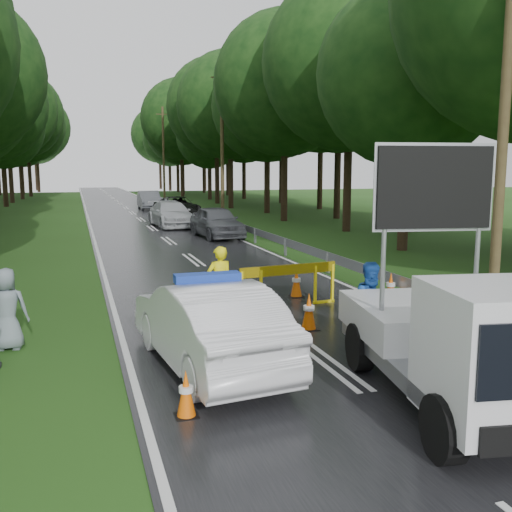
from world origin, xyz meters
name	(u,v)px	position (x,y,z in m)	size (l,w,h in m)	color
ground	(326,362)	(0.00, 0.00, 0.00)	(160.00, 160.00, 0.00)	#204012
road	(141,220)	(0.00, 30.00, 0.01)	(7.00, 140.00, 0.02)	black
guardrail	(196,211)	(3.70, 29.67, 0.55)	(0.12, 60.06, 0.70)	gray
utility_pole_near	(506,94)	(5.20, 2.00, 5.06)	(1.40, 0.24, 10.00)	#43351F
utility_pole_mid	(222,143)	(5.20, 28.00, 5.06)	(1.40, 0.24, 10.00)	#43351F
utility_pole_far	(164,153)	(5.20, 54.00, 5.06)	(1.40, 0.24, 10.00)	#43351F
police_sedan	(208,325)	(-2.04, 0.41, 0.75)	(2.09, 4.68, 1.64)	silver
work_truck	(465,341)	(0.98, -2.44, 1.02)	(2.81, 4.96, 3.74)	gray
barrier	(289,275)	(0.80, 4.00, 0.81)	(2.59, 0.34, 1.08)	yellow
officer	(220,283)	(-1.09, 3.44, 0.84)	(0.61, 0.40, 1.68)	#FFF40D
civilian	(372,305)	(1.16, 0.50, 0.84)	(0.81, 0.63, 1.67)	#194AA3
bystander_right	(7,309)	(-5.45, 2.50, 0.78)	(0.77, 0.50, 1.57)	gray
queue_car_first	(217,222)	(2.53, 18.68, 0.79)	(1.86, 4.61, 1.57)	#42444A
queue_car_second	(171,214)	(1.23, 24.68, 0.74)	(2.07, 5.09, 1.48)	#A6AAAE
queue_car_third	(177,207)	(2.60, 30.68, 0.74)	(2.46, 5.33, 1.48)	black
queue_car_fourth	(149,200)	(1.81, 39.93, 0.78)	(1.64, 4.70, 1.55)	#45484E
cone_near_left	(186,394)	(-2.78, -1.48, 0.33)	(0.32, 0.32, 0.68)	black
cone_center	(309,312)	(0.50, 2.00, 0.39)	(0.38, 0.38, 0.81)	black
cone_far	(296,283)	(1.40, 5.00, 0.38)	(0.37, 0.37, 0.79)	black
cone_left_mid	(177,314)	(-2.15, 3.00, 0.32)	(0.31, 0.31, 0.65)	black
cone_right	(391,288)	(3.50, 3.74, 0.38)	(0.37, 0.37, 0.78)	black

